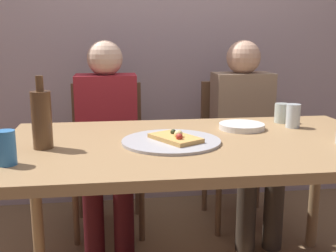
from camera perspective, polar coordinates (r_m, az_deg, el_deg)
The scene contains 13 objects.
back_wall at distance 3.03m, azimuth -0.89°, elevation 14.19°, with size 6.00×0.10×2.60m, color #B29EA3.
dining_table at distance 1.81m, azimuth 4.13°, elevation -4.28°, with size 1.65×0.94×0.76m.
pizza_tray at distance 1.75m, azimuth 0.44°, elevation -2.09°, with size 0.42×0.42×0.01m, color #ADADB2.
pizza_slice_last at distance 1.74m, azimuth 1.06°, elevation -1.59°, with size 0.22×0.26×0.05m.
wine_bottle at distance 1.71m, azimuth -16.83°, elevation 0.94°, with size 0.08×0.08×0.29m.
tumbler_far at distance 2.12m, azimuth 16.69°, elevation 1.33°, with size 0.07×0.07×0.12m, color silver.
wine_glass at distance 2.23m, azimuth 15.25°, elevation 1.72°, with size 0.08×0.08×0.10m, color #B7C6BC.
soda_can at distance 1.54m, azimuth -21.18°, elevation -2.80°, with size 0.07×0.07×0.12m, color #337AC1.
plate_stack at distance 2.03m, azimuth 10.00°, elevation -0.04°, with size 0.22×0.22×0.03m, color white.
chair_left at distance 2.66m, azimuth -8.22°, elevation -2.78°, with size 0.44×0.44×0.90m.
chair_right at distance 2.78m, azimuth 9.46°, elevation -2.16°, with size 0.44×0.44×0.90m.
guest_in_sweater at distance 2.48m, azimuth -8.32°, elevation -0.82°, with size 0.36×0.56×1.17m.
guest_in_beanie at distance 2.61m, azimuth 10.52°, elevation -0.25°, with size 0.36×0.56×1.17m.
Camera 1 is at (-0.36, -1.70, 1.19)m, focal length 44.73 mm.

